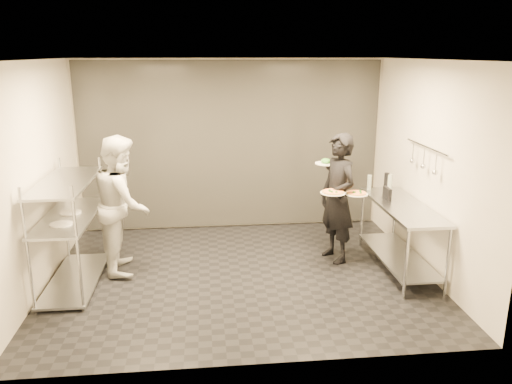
{
  "coord_description": "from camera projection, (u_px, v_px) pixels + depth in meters",
  "views": [
    {
      "loc": [
        -0.44,
        -6.13,
        2.89
      ],
      "look_at": [
        0.23,
        0.19,
        1.1
      ],
      "focal_mm": 35.0,
      "sensor_mm": 36.0,
      "label": 1
    }
  ],
  "objects": [
    {
      "name": "prep_counter",
      "position": [
        401.0,
        225.0,
        6.75
      ],
      "size": [
        0.6,
        1.8,
        0.92
      ],
      "color": "#B2B5BA",
      "rests_on": "ground"
    },
    {
      "name": "bottle_clear",
      "position": [
        390.0,
        182.0,
        7.37
      ],
      "size": [
        0.07,
        0.07,
        0.23
      ],
      "primitive_type": "cylinder",
      "color": "#9AA89A",
      "rests_on": "prep_counter"
    },
    {
      "name": "utensil_rail",
      "position": [
        425.0,
        158.0,
        6.52
      ],
      "size": [
        0.07,
        1.2,
        0.31
      ],
      "color": "#B2B5BA",
      "rests_on": "room_shell"
    },
    {
      "name": "pizza_plate_far",
      "position": [
        356.0,
        193.0,
        6.75
      ],
      "size": [
        0.31,
        0.31,
        0.05
      ],
      "color": "white",
      "rests_on": "waiter"
    },
    {
      "name": "salad_plate",
      "position": [
        326.0,
        162.0,
        7.12
      ],
      "size": [
        0.31,
        0.31,
        0.07
      ],
      "color": "white",
      "rests_on": "waiter"
    },
    {
      "name": "pos_monitor",
      "position": [
        387.0,
        193.0,
        6.89
      ],
      "size": [
        0.05,
        0.23,
        0.17
      ],
      "primitive_type": "cube",
      "rotation": [
        0.0,
        0.0,
        -0.01
      ],
      "color": "black",
      "rests_on": "prep_counter"
    },
    {
      "name": "waiter",
      "position": [
        338.0,
        198.0,
        6.98
      ],
      "size": [
        0.64,
        0.78,
        1.83
      ],
      "primitive_type": "imported",
      "rotation": [
        0.0,
        0.0,
        -1.23
      ],
      "color": "black",
      "rests_on": "ground"
    },
    {
      "name": "bottle_green",
      "position": [
        369.0,
        182.0,
        7.39
      ],
      "size": [
        0.06,
        0.06,
        0.22
      ],
      "primitive_type": "cylinder",
      "color": "#9AA89A",
      "rests_on": "prep_counter"
    },
    {
      "name": "room_shell",
      "position": [
        234.0,
        155.0,
        7.45
      ],
      "size": [
        5.0,
        4.0,
        2.8
      ],
      "color": "black",
      "rests_on": "ground"
    },
    {
      "name": "pass_rack",
      "position": [
        70.0,
        227.0,
        6.27
      ],
      "size": [
        0.6,
        1.6,
        1.5
      ],
      "color": "#B2B5BA",
      "rests_on": "ground"
    },
    {
      "name": "bottle_dark",
      "position": [
        386.0,
        181.0,
        7.41
      ],
      "size": [
        0.07,
        0.07,
        0.25
      ],
      "primitive_type": "cylinder",
      "color": "black",
      "rests_on": "prep_counter"
    },
    {
      "name": "pizza_plate_near",
      "position": [
        333.0,
        192.0,
        6.69
      ],
      "size": [
        0.34,
        0.34,
        0.05
      ],
      "color": "white",
      "rests_on": "waiter"
    },
    {
      "name": "chef",
      "position": [
        123.0,
        204.0,
        6.68
      ],
      "size": [
        0.78,
        0.96,
        1.85
      ],
      "primitive_type": "imported",
      "rotation": [
        0.0,
        0.0,
        1.66
      ],
      "color": "beige",
      "rests_on": "ground"
    }
  ]
}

